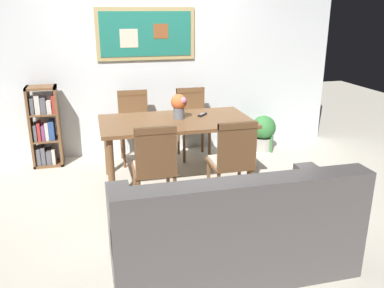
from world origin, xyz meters
The scene contains 12 objects.
ground_plane centered at (0.00, 0.00, 0.00)m, with size 12.00×12.00×0.00m, color beige.
wall_back_with_painting centered at (0.00, 1.53, 1.31)m, with size 5.20×0.14×2.60m.
dining_table centered at (0.11, 0.38, 0.64)m, with size 1.68×0.91×0.73m.
dining_chair_far_right centered at (0.49, 1.16, 0.54)m, with size 0.40×0.41×0.91m.
dining_chair_far_left centered at (-0.27, 1.17, 0.54)m, with size 0.40×0.41×0.91m.
dining_chair_near_left centered at (-0.26, -0.39, 0.54)m, with size 0.40×0.41×0.91m.
dining_chair_near_right centered at (0.50, -0.42, 0.54)m, with size 0.40×0.41×0.91m.
leather_couch centered at (0.15, -1.38, 0.31)m, with size 1.80×0.84×0.84m.
bookshelf centered at (-1.38, 1.27, 0.50)m, with size 0.36×0.28×1.01m.
potted_ivy centered at (1.52, 1.14, 0.25)m, with size 0.34×0.34×0.53m.
flower_vase centered at (0.16, 0.43, 0.89)m, with size 0.18×0.20×0.28m.
tv_remote centered at (0.45, 0.49, 0.74)m, with size 0.14×0.15×0.02m.
Camera 1 is at (-0.79, -3.92, 1.90)m, focal length 38.05 mm.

